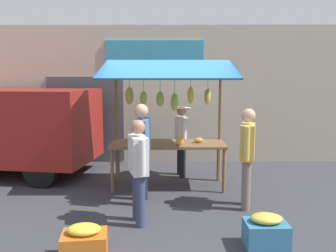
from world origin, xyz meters
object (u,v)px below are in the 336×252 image
object	(u,v)px
shopper_in_striped_shirt	(138,165)
produce_crate_side	(266,232)
produce_crate_near	(84,243)
market_stall	(168,108)
shopper_with_ponytail	(247,151)
vendor_with_sunhat	(181,136)
shopper_in_grey_tee	(142,146)

from	to	relation	value
shopper_in_striped_shirt	produce_crate_side	xyz separation A→B (m)	(-1.68, 0.73, -0.68)
produce_crate_near	produce_crate_side	distance (m)	2.27
shopper_in_striped_shirt	produce_crate_side	world-z (taller)	shopper_in_striped_shirt
market_stall	shopper_with_ponytail	world-z (taller)	market_stall
vendor_with_sunhat	produce_crate_side	bearing A→B (deg)	6.34
shopper_in_striped_shirt	vendor_with_sunhat	bearing A→B (deg)	-31.87
market_stall	shopper_in_striped_shirt	world-z (taller)	market_stall
shopper_in_striped_shirt	shopper_with_ponytail	xyz separation A→B (m)	(-1.73, -0.66, 0.07)
shopper_in_striped_shirt	produce_crate_side	bearing A→B (deg)	-129.74
shopper_in_grey_tee	market_stall	bearing A→B (deg)	-18.94
market_stall	produce_crate_near	distance (m)	3.35
produce_crate_side	shopper_in_grey_tee	bearing A→B (deg)	-43.67
vendor_with_sunhat	produce_crate_near	size ratio (longest dim) A/B	2.66
shopper_with_ponytail	produce_crate_near	bearing A→B (deg)	141.51
market_stall	vendor_with_sunhat	size ratio (longest dim) A/B	1.63
vendor_with_sunhat	shopper_in_grey_tee	bearing A→B (deg)	-33.96
produce_crate_side	produce_crate_near	bearing A→B (deg)	8.18
vendor_with_sunhat	produce_crate_side	distance (m)	3.49
market_stall	shopper_with_ponytail	distance (m)	1.85
market_stall	shopper_in_grey_tee	distance (m)	1.19
market_stall	vendor_with_sunhat	distance (m)	1.02
shopper_with_ponytail	produce_crate_side	bearing A→B (deg)	-167.07
shopper_in_grey_tee	produce_crate_side	distance (m)	2.48
market_stall	produce_crate_side	size ratio (longest dim) A/B	4.63
shopper_in_grey_tee	produce_crate_side	size ratio (longest dim) A/B	3.16
shopper_with_ponytail	produce_crate_near	xyz separation A→B (m)	(2.28, 1.72, -0.76)
vendor_with_sunhat	produce_crate_near	world-z (taller)	vendor_with_sunhat
vendor_with_sunhat	shopper_with_ponytail	world-z (taller)	shopper_with_ponytail
market_stall	produce_crate_near	bearing A→B (deg)	71.24
vendor_with_sunhat	shopper_in_striped_shirt	size ratio (longest dim) A/B	0.99
shopper_in_striped_shirt	shopper_in_grey_tee	distance (m)	0.90
shopper_in_grey_tee	produce_crate_near	xyz separation A→B (m)	(0.54, 1.95, -0.80)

